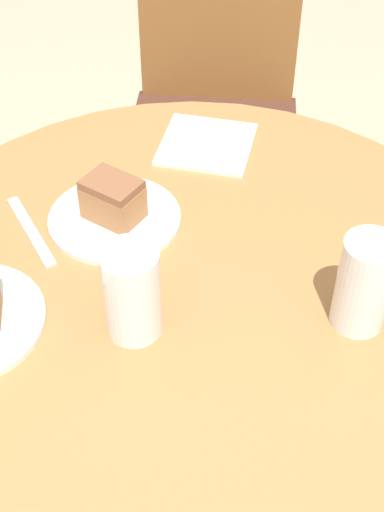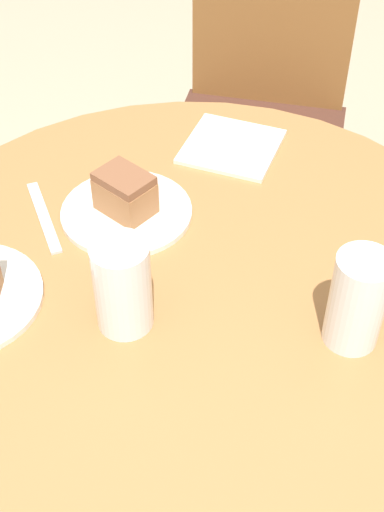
# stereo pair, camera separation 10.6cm
# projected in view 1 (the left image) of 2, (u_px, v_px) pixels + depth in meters

# --- Properties ---
(ground_plane) EXTENTS (8.00, 8.00, 0.00)m
(ground_plane) POSITION_uv_depth(u_px,v_px,m) (192.00, 509.00, 1.61)
(ground_plane) COLOR tan
(table) EXTENTS (0.99, 0.99, 0.75)m
(table) POSITION_uv_depth(u_px,v_px,m) (192.00, 360.00, 1.23)
(table) COLOR #9E6B3D
(table) RESTS_ON ground_plane
(chair) EXTENTS (0.49, 0.47, 0.85)m
(chair) POSITION_uv_depth(u_px,v_px,m) (214.00, 117.00, 1.95)
(chair) COLOR brown
(chair) RESTS_ON ground_plane
(plate_near) EXTENTS (0.22, 0.22, 0.01)m
(plate_near) POSITION_uv_depth(u_px,v_px,m) (115.00, 218.00, 1.18)
(plate_near) COLOR silver
(plate_near) RESTS_ON table
(cake_slice_near) EXTENTS (0.11, 0.11, 0.07)m
(cake_slice_near) POSITION_uv_depth(u_px,v_px,m) (113.00, 199.00, 1.15)
(cake_slice_near) COLOR #9E6B42
(cake_slice_near) RESTS_ON plate_near
(glass_lemonade) EXTENTS (0.08, 0.08, 0.14)m
(glass_lemonade) POSITION_uv_depth(u_px,v_px,m) (132.00, 296.00, 0.97)
(glass_lemonade) COLOR beige
(glass_lemonade) RESTS_ON table
(glass_water) EXTENTS (0.08, 0.08, 0.15)m
(glass_water) POSITION_uv_depth(u_px,v_px,m) (363.00, 288.00, 0.98)
(glass_water) COLOR silver
(glass_water) RESTS_ON table
(napkin_stack) EXTENTS (0.20, 0.20, 0.01)m
(napkin_stack) POSITION_uv_depth(u_px,v_px,m) (206.00, 144.00, 1.33)
(napkin_stack) COLOR silver
(napkin_stack) RESTS_ON table
(fork) EXTENTS (0.11, 0.17, 0.00)m
(fork) POSITION_uv_depth(u_px,v_px,m) (31.00, 231.00, 1.16)
(fork) COLOR silver
(fork) RESTS_ON table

